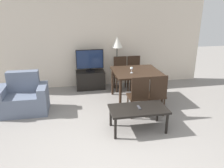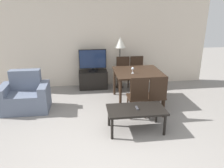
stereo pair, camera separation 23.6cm
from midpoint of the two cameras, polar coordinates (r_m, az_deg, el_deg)
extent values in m
plane|color=gray|center=(3.49, 0.19, -20.67)|extent=(18.00, 18.00, 0.00)
cube|color=beige|center=(6.34, -4.26, 11.44)|extent=(6.83, 0.06, 2.70)
cube|color=slate|center=(5.30, -20.42, -4.32)|extent=(0.68, 0.67, 0.43)
cube|color=slate|center=(5.36, -20.47, 1.09)|extent=(0.68, 0.20, 0.46)
cube|color=slate|center=(5.38, -25.00, -3.55)|extent=(0.18, 0.67, 0.61)
cube|color=slate|center=(5.18, -15.90, -3.26)|extent=(0.18, 0.67, 0.61)
cube|color=black|center=(6.31, -3.83, 1.18)|extent=(0.80, 0.44, 0.51)
cylinder|color=black|center=(6.23, -3.89, 3.54)|extent=(0.27, 0.27, 0.03)
cylinder|color=black|center=(6.22, -3.90, 3.89)|extent=(0.04, 0.04, 0.05)
cube|color=black|center=(6.15, -3.96, 6.54)|extent=(0.76, 0.04, 0.54)
cube|color=#19284C|center=(6.13, -3.95, 6.49)|extent=(0.73, 0.01, 0.50)
cube|color=black|center=(4.14, 7.99, -6.67)|extent=(1.08, 0.58, 0.04)
cylinder|color=black|center=(3.95, 1.77, -11.62)|extent=(0.05, 0.05, 0.42)
cylinder|color=black|center=(4.20, 15.22, -10.32)|extent=(0.05, 0.05, 0.42)
cylinder|color=black|center=(4.36, 0.78, -8.42)|extent=(0.05, 0.05, 0.42)
cylinder|color=black|center=(4.58, 13.01, -7.46)|extent=(0.05, 0.05, 0.42)
cube|color=black|center=(5.33, 8.04, 3.09)|extent=(1.13, 1.07, 0.04)
cylinder|color=black|center=(4.92, 3.60, -3.00)|extent=(0.06, 0.06, 0.73)
cylinder|color=black|center=(5.19, 14.57, -2.35)|extent=(0.06, 0.06, 0.73)
cylinder|color=black|center=(5.79, 1.82, 0.62)|extent=(0.06, 0.06, 0.73)
cylinder|color=black|center=(6.03, 11.30, 1.02)|extent=(0.06, 0.06, 0.73)
cube|color=black|center=(4.70, 7.95, -3.45)|extent=(0.40, 0.40, 0.04)
cylinder|color=black|center=(4.89, 5.50, -5.22)|extent=(0.04, 0.04, 0.41)
cylinder|color=black|center=(4.97, 9.16, -4.97)|extent=(0.04, 0.04, 0.41)
cylinder|color=black|center=(4.61, 6.39, -6.90)|extent=(0.04, 0.04, 0.41)
cylinder|color=black|center=(4.69, 10.26, -6.60)|extent=(0.04, 0.04, 0.41)
cube|color=black|center=(4.44, 8.72, -1.29)|extent=(0.37, 0.04, 0.48)
cube|color=black|center=(6.19, 7.81, 2.31)|extent=(0.40, 0.40, 0.04)
cylinder|color=black|center=(6.07, 6.63, -0.21)|extent=(0.04, 0.04, 0.41)
cylinder|color=black|center=(6.15, 9.56, -0.07)|extent=(0.04, 0.04, 0.41)
cylinder|color=black|center=(6.36, 5.94, 0.78)|extent=(0.04, 0.04, 0.41)
cylinder|color=black|center=(6.44, 8.74, 0.90)|extent=(0.04, 0.04, 0.41)
cube|color=black|center=(6.28, 7.50, 5.06)|extent=(0.37, 0.04, 0.48)
cube|color=black|center=(4.81, 12.49, -3.16)|extent=(0.40, 0.40, 0.04)
cylinder|color=black|center=(4.99, 9.93, -4.91)|extent=(0.04, 0.04, 0.41)
cylinder|color=black|center=(5.10, 13.43, -4.65)|extent=(0.04, 0.04, 0.41)
cylinder|color=black|center=(4.72, 11.08, -6.53)|extent=(0.04, 0.04, 0.41)
cylinder|color=black|center=(4.82, 14.76, -6.21)|extent=(0.04, 0.04, 0.41)
cube|color=black|center=(4.56, 13.48, -1.04)|extent=(0.37, 0.04, 0.48)
cube|color=black|center=(6.10, 4.23, 2.18)|extent=(0.40, 0.40, 0.04)
cylinder|color=black|center=(5.99, 2.97, -0.37)|extent=(0.04, 0.04, 0.41)
cylinder|color=black|center=(6.05, 5.99, -0.24)|extent=(0.04, 0.04, 0.41)
cylinder|color=black|center=(6.29, 2.44, 0.64)|extent=(0.04, 0.04, 0.41)
cylinder|color=black|center=(6.35, 5.32, 0.76)|extent=(0.04, 0.04, 0.41)
cube|color=black|center=(6.19, 3.96, 4.97)|extent=(0.37, 0.04, 0.48)
cylinder|color=black|center=(6.43, 3.01, -0.75)|extent=(0.24, 0.24, 0.02)
cylinder|color=black|center=(6.25, 3.11, 4.30)|extent=(0.02, 0.02, 1.15)
cone|color=white|center=(6.10, 3.24, 10.89)|extent=(0.30, 0.30, 0.30)
cube|color=#38383D|center=(4.14, 8.19, -6.22)|extent=(0.04, 0.15, 0.02)
cylinder|color=silver|center=(5.16, 6.70, 2.85)|extent=(0.06, 0.06, 0.01)
cylinder|color=silver|center=(5.15, 6.72, 3.26)|extent=(0.01, 0.01, 0.07)
sphere|color=silver|center=(5.13, 6.75, 4.00)|extent=(0.07, 0.07, 0.07)
camera|label=1|loc=(0.12, -88.58, 0.51)|focal=35.00mm
camera|label=2|loc=(0.12, 91.42, -0.51)|focal=35.00mm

